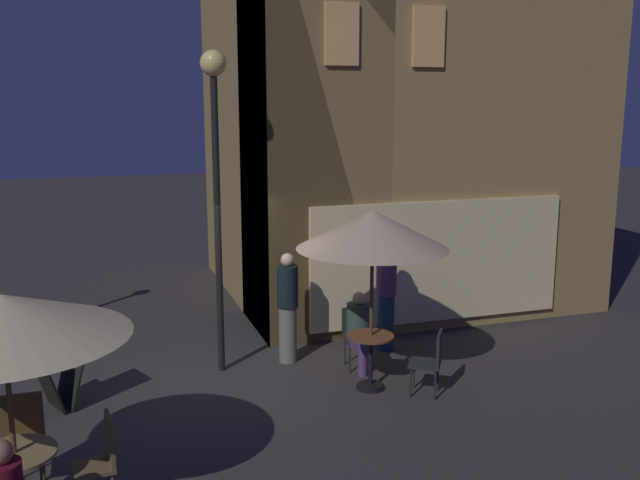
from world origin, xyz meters
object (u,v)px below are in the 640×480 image
(patio_umbrella_1, at_px, (373,230))
(cafe_table_0, at_px, (16,473))
(cafe_table_1, at_px, (371,352))
(patio_umbrella_0, at_px, (2,318))
(street_lamp_near_corner, at_px, (215,142))
(cafe_chair_0, at_px, (23,433))
(patron_standing_3, at_px, (386,296))
(patron_standing_2, at_px, (288,307))
(cafe_chair_4, at_px, (432,358))
(cafe_chair_5, at_px, (357,331))
(patron_seated_1, at_px, (359,326))
(menu_sandwich_board, at_px, (59,374))
(cafe_chair_3, at_px, (102,455))

(patio_umbrella_1, bearing_deg, cafe_table_0, -154.91)
(cafe_table_1, relative_size, patio_umbrella_0, 0.34)
(street_lamp_near_corner, height_order, cafe_chair_0, street_lamp_near_corner)
(patio_umbrella_1, relative_size, cafe_chair_0, 2.56)
(patron_standing_3, bearing_deg, cafe_table_1, 49.48)
(street_lamp_near_corner, bearing_deg, patron_standing_2, 2.56)
(patio_umbrella_1, xyz_separation_m, cafe_chair_0, (-4.38, -1.25, -1.66))
(patio_umbrella_0, bearing_deg, cafe_table_0, 45.00)
(street_lamp_near_corner, distance_m, cafe_chair_4, 4.23)
(street_lamp_near_corner, distance_m, cafe_table_0, 5.06)
(patio_umbrella_1, relative_size, patron_standing_3, 1.43)
(cafe_chair_5, distance_m, patron_standing_3, 0.95)
(cafe_chair_4, xyz_separation_m, patron_standing_2, (-1.52, 1.84, 0.33))
(patio_umbrella_1, distance_m, patron_seated_1, 1.74)
(cafe_chair_4, relative_size, patron_standing_3, 0.51)
(patron_seated_1, distance_m, patron_standing_2, 1.14)
(patron_seated_1, bearing_deg, cafe_chair_4, 35.23)
(cafe_table_0, xyz_separation_m, patio_umbrella_1, (4.38, 2.05, 1.68))
(menu_sandwich_board, relative_size, cafe_chair_3, 0.93)
(cafe_chair_3, distance_m, patron_seated_1, 4.58)
(patio_umbrella_1, bearing_deg, cafe_table_1, -26.57)
(cafe_chair_0, bearing_deg, cafe_chair_5, 114.49)
(cafe_table_1, xyz_separation_m, patron_standing_2, (-0.81, 1.37, 0.34))
(menu_sandwich_board, relative_size, cafe_chair_5, 1.01)
(cafe_table_0, relative_size, patron_standing_2, 0.46)
(cafe_table_1, height_order, cafe_chair_0, cafe_chair_0)
(street_lamp_near_corner, height_order, cafe_chair_5, street_lamp_near_corner)
(cafe_chair_3, relative_size, patron_seated_1, 0.82)
(menu_sandwich_board, relative_size, cafe_table_0, 1.16)
(cafe_chair_3, bearing_deg, cafe_table_0, 0.00)
(menu_sandwich_board, relative_size, cafe_chair_4, 1.00)
(patio_umbrella_0, relative_size, patron_seated_1, 1.93)
(patio_umbrella_1, distance_m, patron_standing_3, 2.12)
(patron_seated_1, xyz_separation_m, patron_standing_3, (0.72, 0.68, 0.21))
(cafe_chair_0, relative_size, cafe_chair_3, 1.01)
(patio_umbrella_0, height_order, cafe_chair_4, patio_umbrella_0)
(cafe_chair_0, xyz_separation_m, cafe_chair_5, (4.51, 2.10, -0.05))
(cafe_table_0, relative_size, cafe_chair_0, 0.79)
(cafe_table_1, bearing_deg, patio_umbrella_0, -154.91)
(cafe_table_1, distance_m, cafe_chair_5, 0.87)
(cafe_chair_3, distance_m, patron_standing_3, 5.57)
(cafe_table_1, xyz_separation_m, patron_seated_1, (0.11, 0.72, 0.15))
(cafe_chair_0, bearing_deg, cafe_chair_4, 98.20)
(cafe_chair_0, xyz_separation_m, cafe_chair_4, (5.09, 0.78, -0.06))
(patio_umbrella_0, bearing_deg, patron_standing_3, 33.50)
(cafe_chair_4, xyz_separation_m, patron_seated_1, (-0.60, 1.18, 0.14))
(patio_umbrella_1, bearing_deg, menu_sandwich_board, 170.69)
(cafe_table_0, bearing_deg, cafe_table_1, 25.09)
(patio_umbrella_0, relative_size, patio_umbrella_1, 0.91)
(patron_standing_2, bearing_deg, cafe_chair_0, 120.80)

